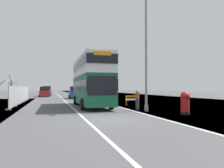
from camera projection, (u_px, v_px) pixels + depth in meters
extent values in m
cube|color=#4C4C4F|center=(107.00, 121.00, 12.92)|extent=(140.00, 280.00, 0.10)
cube|color=#B2AFA8|center=(159.00, 118.00, 13.81)|extent=(0.24, 196.00, 0.01)
cube|color=silver|center=(87.00, 121.00, 12.61)|extent=(0.16, 168.00, 0.01)
cube|color=#145638|center=(91.00, 90.00, 22.25)|extent=(2.57, 10.79, 2.69)
cube|color=white|center=(91.00, 74.00, 22.27)|extent=(2.57, 10.79, 0.40)
cube|color=white|center=(91.00, 65.00, 22.29)|extent=(2.55, 10.68, 1.40)
cube|color=black|center=(91.00, 86.00, 22.25)|extent=(2.60, 10.89, 0.86)
cube|color=black|center=(91.00, 65.00, 22.29)|extent=(2.59, 10.84, 0.77)
cube|color=black|center=(102.00, 86.00, 17.03)|extent=(2.28, 0.08, 1.48)
cube|color=orange|center=(103.00, 53.00, 17.08)|extent=(1.37, 0.07, 0.32)
cube|color=#145638|center=(91.00, 101.00, 22.23)|extent=(2.60, 10.89, 0.36)
cylinder|color=black|center=(83.00, 104.00, 18.68)|extent=(0.31, 1.00, 1.00)
cylinder|color=black|center=(111.00, 104.00, 19.32)|extent=(0.31, 1.00, 1.00)
cylinder|color=black|center=(75.00, 100.00, 24.76)|extent=(0.31, 1.00, 1.00)
cylinder|color=black|center=(97.00, 100.00, 25.40)|extent=(0.31, 1.00, 1.00)
cylinder|color=gray|center=(146.00, 52.00, 17.81)|extent=(0.18, 0.18, 9.48)
cylinder|color=gray|center=(146.00, 108.00, 17.73)|extent=(0.29, 0.29, 0.50)
cylinder|color=black|center=(185.00, 113.00, 15.57)|extent=(0.64, 0.64, 0.18)
cylinder|color=red|center=(185.00, 104.00, 15.58)|extent=(0.60, 0.60, 1.10)
sphere|color=red|center=(185.00, 96.00, 15.59)|extent=(0.67, 0.67, 0.67)
cube|color=black|center=(188.00, 98.00, 15.29)|extent=(0.22, 0.03, 0.07)
cube|color=orange|center=(132.00, 96.00, 23.84)|extent=(1.70, 0.49, 0.20)
cube|color=white|center=(132.00, 99.00, 23.84)|extent=(1.70, 0.49, 0.20)
cube|color=orange|center=(126.00, 101.00, 23.45)|extent=(0.08, 0.08, 0.96)
cube|color=black|center=(126.00, 105.00, 23.44)|extent=(0.24, 0.46, 0.08)
cube|color=orange|center=(138.00, 101.00, 24.21)|extent=(0.08, 0.08, 0.96)
cube|color=black|center=(138.00, 105.00, 24.21)|extent=(0.24, 0.46, 0.08)
cube|color=#A8AAAD|center=(12.00, 97.00, 20.30)|extent=(0.04, 3.26, 1.98)
cube|color=#A8AAAD|center=(17.00, 96.00, 23.58)|extent=(0.04, 3.26, 1.98)
cube|color=#A8AAAD|center=(21.00, 95.00, 26.85)|extent=(0.04, 3.26, 1.98)
cube|color=#A8AAAD|center=(24.00, 94.00, 30.13)|extent=(0.04, 3.26, 1.98)
cube|color=#A8AAAD|center=(27.00, 93.00, 33.41)|extent=(0.04, 3.26, 1.98)
cylinder|color=#939699|center=(8.00, 98.00, 18.66)|extent=(0.06, 0.06, 2.08)
cube|color=gray|center=(8.00, 109.00, 18.64)|extent=(0.44, 0.20, 0.12)
cylinder|color=#939699|center=(15.00, 96.00, 21.94)|extent=(0.06, 0.06, 2.08)
cube|color=gray|center=(15.00, 106.00, 21.92)|extent=(0.44, 0.20, 0.12)
cylinder|color=#939699|center=(19.00, 95.00, 25.22)|extent=(0.06, 0.06, 2.08)
cube|color=gray|center=(19.00, 104.00, 25.20)|extent=(0.44, 0.20, 0.12)
cylinder|color=#939699|center=(23.00, 94.00, 28.49)|extent=(0.06, 0.06, 2.08)
cube|color=gray|center=(23.00, 102.00, 28.47)|extent=(0.44, 0.20, 0.12)
cylinder|color=#939699|center=(26.00, 94.00, 31.77)|extent=(0.06, 0.06, 2.08)
cube|color=gray|center=(26.00, 101.00, 31.75)|extent=(0.44, 0.20, 0.12)
cylinder|color=#939699|center=(28.00, 93.00, 35.04)|extent=(0.06, 0.06, 2.08)
cube|color=gray|center=(28.00, 99.00, 35.03)|extent=(0.44, 0.20, 0.12)
cube|color=navy|center=(75.00, 94.00, 38.99)|extent=(1.74, 4.17, 1.21)
cube|color=black|center=(75.00, 89.00, 39.01)|extent=(1.60, 2.30, 0.72)
cylinder|color=black|center=(79.00, 96.00, 40.46)|extent=(0.20, 0.60, 0.60)
cylinder|color=black|center=(69.00, 97.00, 40.00)|extent=(0.20, 0.60, 0.60)
cylinder|color=black|center=(81.00, 97.00, 37.97)|extent=(0.20, 0.60, 0.60)
cylinder|color=black|center=(70.00, 97.00, 37.51)|extent=(0.20, 0.60, 0.60)
cube|color=maroon|center=(44.00, 93.00, 46.71)|extent=(1.90, 4.60, 1.11)
cube|color=black|center=(44.00, 89.00, 46.73)|extent=(1.74, 2.53, 0.82)
cylinder|color=black|center=(49.00, 95.00, 48.33)|extent=(0.20, 0.60, 0.60)
cylinder|color=black|center=(40.00, 95.00, 47.82)|extent=(0.20, 0.60, 0.60)
cylinder|color=black|center=(49.00, 96.00, 45.58)|extent=(0.20, 0.60, 0.60)
cylinder|color=black|center=(39.00, 96.00, 45.08)|extent=(0.20, 0.60, 0.60)
cube|color=slate|center=(47.00, 92.00, 53.68)|extent=(1.81, 4.48, 1.34)
cube|color=black|center=(47.00, 88.00, 53.70)|extent=(1.66, 2.47, 0.77)
cylinder|color=black|center=(51.00, 94.00, 55.25)|extent=(0.20, 0.60, 0.60)
cylinder|color=black|center=(43.00, 94.00, 54.77)|extent=(0.20, 0.60, 0.60)
cylinder|color=black|center=(51.00, 95.00, 52.57)|extent=(0.20, 0.60, 0.60)
cylinder|color=black|center=(43.00, 95.00, 52.09)|extent=(0.20, 0.60, 0.60)
cylinder|color=#4C3D2D|center=(1.00, 84.00, 44.72)|extent=(1.67, 0.54, 1.69)
cylinder|color=#4C3D2D|center=(11.00, 87.00, 61.93)|extent=(0.32, 0.32, 3.99)
cylinder|color=#4C3D2D|center=(14.00, 83.00, 62.35)|extent=(1.71, 0.52, 1.42)
cylinder|color=#4C3D2D|center=(12.00, 83.00, 62.31)|extent=(0.27, 0.84, 1.25)
cylinder|color=#4C3D2D|center=(10.00, 84.00, 61.89)|extent=(0.92, 0.26, 1.30)
cylinder|color=#4C3D2D|center=(10.00, 78.00, 61.28)|extent=(0.56, 1.46, 2.02)
cylinder|color=#2D3342|center=(137.00, 104.00, 18.71)|extent=(0.29, 0.29, 0.94)
cylinder|color=#99471E|center=(137.00, 96.00, 18.72)|extent=(0.34, 0.34, 0.56)
sphere|color=beige|center=(137.00, 91.00, 18.73)|extent=(0.22, 0.22, 0.22)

